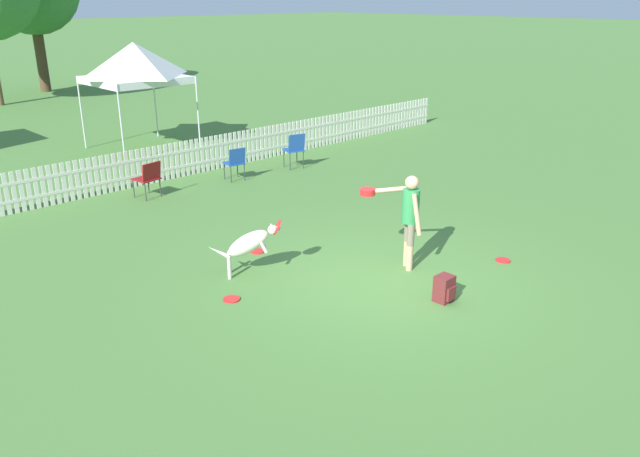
# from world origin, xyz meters

# --- Properties ---
(ground_plane) EXTENTS (240.00, 240.00, 0.00)m
(ground_plane) POSITION_xyz_m (0.00, 0.00, 0.00)
(ground_plane) COLOR #4C7A38
(handler_person) EXTENTS (0.70, 1.02, 1.58)m
(handler_person) POSITION_xyz_m (0.64, 0.07, 1.00)
(handler_person) COLOR tan
(handler_person) RESTS_ON ground_plane
(leaping_dog) EXTENTS (1.04, 0.85, 0.92)m
(leaping_dog) POSITION_xyz_m (-1.39, 1.62, 0.55)
(leaping_dog) COLOR beige
(leaping_dog) RESTS_ON ground_plane
(frisbee_near_handler) EXTENTS (0.25, 0.25, 0.02)m
(frisbee_near_handler) POSITION_xyz_m (2.06, -0.94, 0.01)
(frisbee_near_handler) COLOR red
(frisbee_near_handler) RESTS_ON ground_plane
(frisbee_near_dog) EXTENTS (0.25, 0.25, 0.02)m
(frisbee_near_dog) POSITION_xyz_m (-0.70, 2.29, 0.01)
(frisbee_near_dog) COLOR red
(frisbee_near_dog) RESTS_ON ground_plane
(frisbee_midfield) EXTENTS (0.25, 0.25, 0.02)m
(frisbee_midfield) POSITION_xyz_m (-2.15, 1.10, 0.01)
(frisbee_midfield) COLOR red
(frisbee_midfield) RESTS_ON ground_plane
(backpack_on_grass) EXTENTS (0.26, 0.27, 0.40)m
(backpack_on_grass) POSITION_xyz_m (0.10, -1.11, 0.20)
(backpack_on_grass) COLOR maroon
(backpack_on_grass) RESTS_ON ground_plane
(picket_fence) EXTENTS (22.19, 0.04, 0.89)m
(picket_fence) POSITION_xyz_m (0.00, 7.43, 0.45)
(picket_fence) COLOR silver
(picket_fence) RESTS_ON ground_plane
(folding_chair_blue_left) EXTENTS (0.50, 0.51, 0.82)m
(folding_chair_blue_left) POSITION_xyz_m (1.77, 6.22, 0.49)
(folding_chair_blue_left) COLOR #333338
(folding_chair_blue_left) RESTS_ON ground_plane
(folding_chair_center) EXTENTS (0.56, 0.58, 0.93)m
(folding_chair_center) POSITION_xyz_m (3.57, 6.06, 0.56)
(folding_chair_center) COLOR #333338
(folding_chair_center) RESTS_ON ground_plane
(folding_chair_green_right) EXTENTS (0.56, 0.57, 0.83)m
(folding_chair_green_right) POSITION_xyz_m (-0.45, 6.43, 0.50)
(folding_chair_green_right) COLOR #333338
(folding_chair_green_right) RESTS_ON ground_plane
(canopy_tent_main) EXTENTS (2.45, 2.45, 3.04)m
(canopy_tent_main) POSITION_xyz_m (1.85, 10.89, 2.46)
(canopy_tent_main) COLOR silver
(canopy_tent_main) RESTS_ON ground_plane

